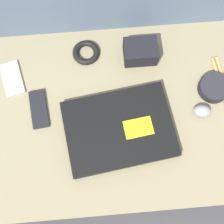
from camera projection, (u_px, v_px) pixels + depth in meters
name	position (u px, v px, depth m)	size (l,w,h in m)	color
ground_plane	(112.00, 122.00, 1.13)	(8.00, 8.00, 0.00)	#38383D
couch_seat	(112.00, 118.00, 1.08)	(1.00, 0.63, 0.11)	#847A5B
laptop	(119.00, 129.00, 1.00)	(0.37, 0.29, 0.03)	black
computer_mouse	(202.00, 111.00, 1.01)	(0.06, 0.05, 0.04)	gray
speaker_puck	(214.00, 88.00, 1.04)	(0.10, 0.10, 0.03)	black
phone_silver	(12.00, 79.00, 1.06)	(0.09, 0.13, 0.01)	#B7B7BC
phone_black	(39.00, 109.00, 1.03)	(0.07, 0.14, 0.01)	black
camera_pouch	(140.00, 52.00, 1.06)	(0.11, 0.08, 0.07)	black
cable_coil	(86.00, 53.00, 1.08)	(0.09, 0.09, 0.02)	black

